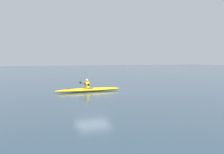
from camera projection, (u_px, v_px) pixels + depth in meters
The scene contains 3 objects.
ground_plane at pixel (93, 92), 18.95m from camera, with size 160.00×160.00×0.00m, color #283D4C.
kayak at pixel (89, 90), 19.17m from camera, with size 5.13×0.72×0.27m.
kayaker at pixel (86, 84), 19.07m from camera, with size 0.41×2.37×0.70m.
Camera 1 is at (6.37, 17.77, 2.41)m, focal length 40.95 mm.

